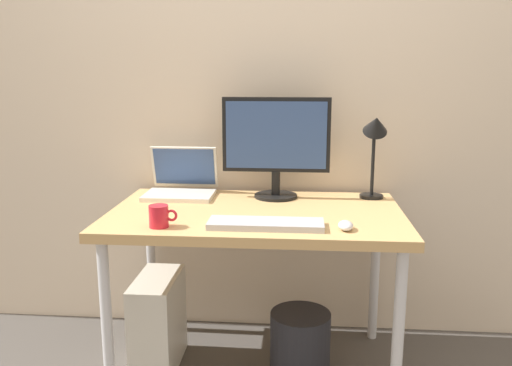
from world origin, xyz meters
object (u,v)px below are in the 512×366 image
keyboard (266,224)px  mouse (346,225)px  monitor (276,142)px  wastebasket (300,345)px  laptop (181,183)px  desk (256,225)px  computer_tower (158,322)px  coffee_mug (159,216)px  desk_lamp (375,137)px

keyboard → mouse: mouse is taller
monitor → wastebasket: 0.91m
keyboard → wastebasket: keyboard is taller
laptop → keyboard: laptop is taller
desk → wastebasket: size_ratio=4.13×
mouse → computer_tower: bearing=164.0°
monitor → wastebasket: (0.12, -0.31, -0.85)m
mouse → coffee_mug: coffee_mug is taller
desk_lamp → wastebasket: (-0.32, -0.31, -0.87)m
coffee_mug → keyboard: bearing=4.7°
keyboard → wastebasket: 0.63m
desk → mouse: (0.36, -0.25, 0.08)m
coffee_mug → computer_tower: (-0.09, 0.25, -0.56)m
monitor → computer_tower: monitor is taller
mouse → coffee_mug: (-0.70, -0.02, 0.03)m
mouse → desk_lamp: bearing=71.8°
desk → wastebasket: (0.20, -0.07, -0.52)m
mouse → coffee_mug: 0.70m
desk → coffee_mug: (-0.35, -0.27, 0.11)m
wastebasket → coffee_mug: bearing=-159.5°
coffee_mug → wastebasket: 0.85m
desk → monitor: (0.07, 0.25, 0.33)m
laptop → coffee_mug: 0.54m
laptop → keyboard: size_ratio=0.73×
laptop → mouse: bearing=-34.9°
monitor → keyboard: bearing=-91.8°
keyboard → computer_tower: size_ratio=1.05×
laptop → keyboard: bearing=-49.0°
wastebasket → computer_tower: bearing=175.7°
desk → mouse: 0.44m
laptop → wastebasket: (0.58, -0.33, -0.64)m
mouse → computer_tower: 0.99m
coffee_mug → wastebasket: (0.54, 0.20, -0.62)m
desk_lamp → coffee_mug: 1.04m
desk → monitor: size_ratio=2.50×
laptop → desk: bearing=-34.9°
monitor → laptop: monitor is taller
keyboard → coffee_mug: (-0.40, -0.03, 0.03)m
monitor → keyboard: 0.55m
desk → monitor: 0.42m
desk → desk_lamp: bearing=25.3°
monitor → wastebasket: bearing=-68.3°
laptop → wastebasket: size_ratio=1.07×
keyboard → computer_tower: (-0.50, 0.22, -0.53)m
computer_tower → laptop: bearing=78.1°
desk → computer_tower: 0.63m
computer_tower → monitor: bearing=27.4°
monitor → wastebasket: size_ratio=1.65×
monitor → desk: bearing=-106.5°
desk → laptop: laptop is taller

